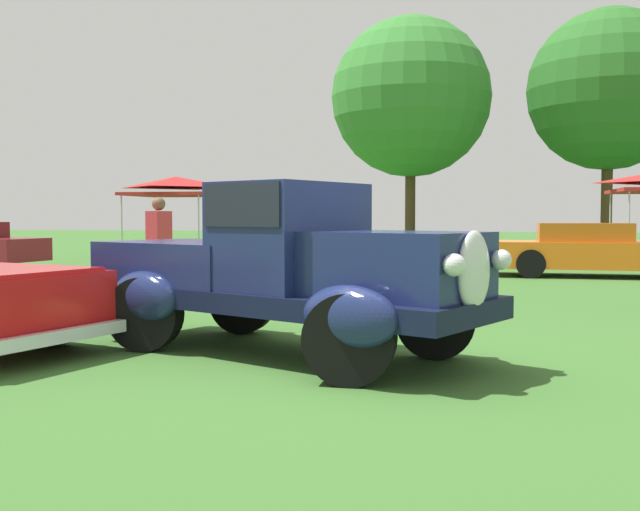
{
  "coord_description": "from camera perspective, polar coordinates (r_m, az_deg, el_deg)",
  "views": [
    {
      "loc": [
        1.31,
        -6.8,
        1.38
      ],
      "look_at": [
        -0.66,
        2.48,
        0.87
      ],
      "focal_mm": 41.81,
      "sensor_mm": 36.0,
      "label": 1
    }
  ],
  "objects": [
    {
      "name": "ground_plane",
      "position": [
        7.06,
        1.06,
        -8.22
      ],
      "size": [
        120.0,
        120.0,
        0.0
      ],
      "primitive_type": "plane",
      "color": "#386628"
    },
    {
      "name": "feature_pickup_truck",
      "position": [
        7.4,
        -2.78,
        -0.94
      ],
      "size": [
        4.48,
        3.16,
        1.7
      ],
      "color": "black",
      "rests_on": "ground_plane"
    },
    {
      "name": "show_car_orange",
      "position": [
        17.98,
        19.96,
        0.37
      ],
      "size": [
        4.59,
        1.82,
        1.22
      ],
      "color": "orange",
      "rests_on": "ground_plane"
    },
    {
      "name": "spectator_near_truck",
      "position": [
        12.57,
        -12.21,
        0.85
      ],
      "size": [
        0.33,
        0.45,
        1.69
      ],
      "color": "#283351",
      "rests_on": "ground_plane"
    },
    {
      "name": "canopy_tent_left_field",
      "position": [
        25.6,
        -10.98,
        5.32
      ],
      "size": [
        2.94,
        2.94,
        2.71
      ],
      "color": "#B7B7BC",
      "rests_on": "ground_plane"
    },
    {
      "name": "treeline_far_left",
      "position": [
        32.69,
        6.97,
        11.91
      ],
      "size": [
        6.79,
        6.79,
        9.84
      ],
      "color": "#47331E",
      "rests_on": "ground_plane"
    },
    {
      "name": "treeline_mid_left",
      "position": [
        32.75,
        21.23,
        11.72
      ],
      "size": [
        6.44,
        6.44,
        9.68
      ],
      "color": "#47331E",
      "rests_on": "ground_plane"
    }
  ]
}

